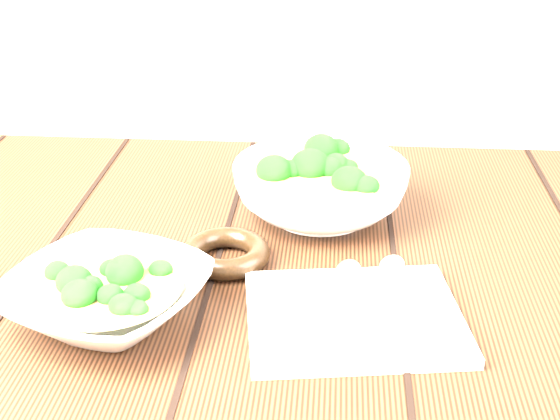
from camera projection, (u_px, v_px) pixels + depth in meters
The scene contains 7 objects.
table at pixel (235, 360), 0.91m from camera, with size 1.20×0.80×0.75m.
soup_bowl_front at pixel (106, 295), 0.77m from camera, with size 0.25×0.25×0.05m.
soup_bowl_back at pixel (320, 188), 0.97m from camera, with size 0.28×0.28×0.08m.
trivet at pixel (226, 253), 0.87m from camera, with size 0.10×0.10×0.02m, color black.
napkin at pixel (354, 317), 0.77m from camera, with size 0.21×0.17×0.01m, color #BEB49E.
spoon_left at pixel (345, 287), 0.80m from camera, with size 0.04×0.17×0.01m.
spoon_right at pixel (387, 281), 0.81m from camera, with size 0.05×0.17×0.01m.
Camera 1 is at (0.11, -0.74, 1.19)m, focal length 50.00 mm.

